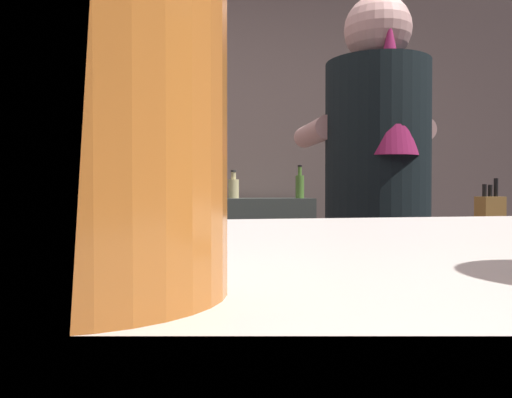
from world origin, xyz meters
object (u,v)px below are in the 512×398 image
Objects in this scene: bottle_vinegar at (202,185)px; bottle_soy at (234,187)px; bartender at (377,222)px; pint_glass_near at (81,53)px; knife_block at (490,218)px; chefs_knife at (397,243)px; bottle_olive_oil at (300,185)px; mixing_bowl at (240,237)px.

bottle_vinegar is 1.23× the size of bottle_soy.
pint_glass_near is at bearing 155.14° from bartender.
knife_block reaches higher than chefs_knife.
bottle_vinegar reaches higher than bottle_olive_oil.
mixing_bowl is at bearing -175.42° from chefs_knife.
bottle_soy is at bearing 82.72° from mixing_bowl.
bottle_vinegar is at bearing 84.32° from pint_glass_near.
mixing_bowl is at bearing 171.30° from knife_block.
bartender is 0.51m from chefs_knife.
bottle_olive_oil reaches higher than mixing_bowl.
bartender is at bearing -97.32° from bottle_olive_oil.
bottle_soy is at bearing 30.70° from bottle_vinegar.
bottle_soy is (-0.50, 1.31, 0.24)m from chefs_knife.
chefs_knife is at bearing 60.24° from pint_glass_near.
bartender reaches higher than bottle_olive_oil.
knife_block is 2.27m from pint_glass_near.
bottle_vinegar is at bearing 133.69° from knife_block.
bartender is 9.49× the size of bottle_soy.
bottle_olive_oil is (0.94, 2.97, -0.01)m from pint_glass_near.
bartender is at bearing -82.79° from bottle_soy.
chefs_knife is (0.28, 0.40, -0.12)m from bartender.
bottle_soy is at bearing 80.53° from pint_glass_near.
bartender is 0.81m from knife_block.
mixing_bowl is 0.96× the size of bottle_olive_oil.
bottle_vinegar reaches higher than pint_glass_near.
pint_glass_near reaches higher than chefs_knife.
chefs_knife is at bearing -12.75° from mixing_bowl.
bottle_vinegar is (-0.07, 1.03, 0.23)m from mixing_bowl.
bartender is 1.55m from pint_glass_near.
bottle_soy is at bearing 124.81° from knife_block.
pint_glass_near is at bearing -99.47° from bottle_soy.
pint_glass_near is 0.63× the size of bottle_olive_oil.
mixing_bowl is 1.13× the size of bottle_soy.
bottle_vinegar is at bearing -178.21° from bottle_olive_oil.
knife_block is 1.09m from mixing_bowl.
mixing_bowl is 0.66m from chefs_knife.
chefs_knife is at bearing -31.38° from bartender.
bottle_soy is at bearing 165.33° from bottle_olive_oil.
knife_block is at bearing -67.65° from bottle_olive_oil.
bottle_soy reaches higher than pint_glass_near.
bottle_olive_oil is at bearing 110.85° from chefs_knife.
bartender is 8.11× the size of bottle_olive_oil.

